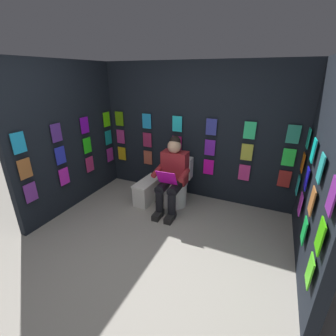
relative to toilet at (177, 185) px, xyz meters
The scene contains 7 objects.
ground_plane 1.73m from the toilet, 94.61° to the left, with size 30.00×30.00×0.00m, color #9E998E.
display_wall_back 0.92m from the toilet, 107.32° to the right, with size 3.43×0.14×2.26m.
display_wall_left 2.12m from the toilet, 160.54° to the left, with size 0.14×2.09×2.26m.
display_wall_right 1.89m from the toilet, 22.52° to the left, with size 0.14×2.09×2.26m.
toilet is the anchor object (origin of this frame).
person_reading 0.35m from the toilet, 91.50° to the left, with size 0.53×0.69×1.19m.
comic_longbox_near 0.52m from the toilet, 16.29° to the left, with size 0.29×0.64×0.37m.
Camera 1 is at (-1.18, 1.59, 2.07)m, focal length 25.11 mm.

